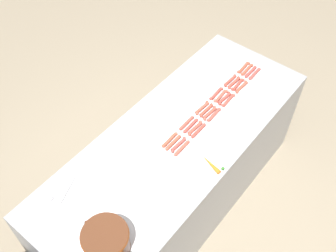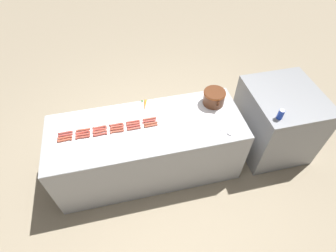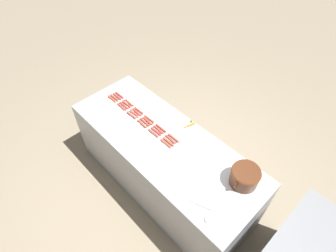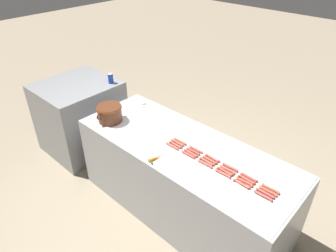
{
  "view_description": "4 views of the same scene",
  "coord_description": "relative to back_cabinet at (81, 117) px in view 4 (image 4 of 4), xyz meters",
  "views": [
    {
      "loc": [
        -1.04,
        1.38,
        3.07
      ],
      "look_at": [
        0.1,
        -0.02,
        0.9
      ],
      "focal_mm": 42.71,
      "sensor_mm": 36.0,
      "label": 1
    },
    {
      "loc": [
        1.97,
        -0.19,
        3.12
      ],
      "look_at": [
        0.08,
        0.24,
        0.9
      ],
      "focal_mm": 27.96,
      "sensor_mm": 36.0,
      "label": 2
    },
    {
      "loc": [
        1.23,
        1.35,
        3.1
      ],
      "look_at": [
        -0.1,
        -0.03,
        0.99
      ],
      "focal_mm": 29.13,
      "sensor_mm": 36.0,
      "label": 3
    },
    {
      "loc": [
        -1.84,
        -1.5,
        2.62
      ],
      "look_at": [
        0.02,
        0.22,
        0.99
      ],
      "focal_mm": 32.65,
      "sensor_mm": 36.0,
      "label": 4
    }
  ],
  "objects": [
    {
      "name": "hot_dog_14",
      "position": [
        0.01,
        -2.3,
        0.4
      ],
      "size": [
        0.03,
        0.16,
        0.02
      ],
      "color": "#B65341",
      "rests_on": "griddle_counter"
    },
    {
      "name": "hot_dog_17",
      "position": [
        0.02,
        -1.72,
        0.4
      ],
      "size": [
        0.02,
        0.16,
        0.02
      ],
      "color": "#AB533D",
      "rests_on": "griddle_counter"
    },
    {
      "name": "carrot",
      "position": [
        -0.29,
        -1.74,
        0.41
      ],
      "size": [
        0.18,
        0.07,
        0.03
      ],
      "color": "orange",
      "rests_on": "griddle_counter"
    },
    {
      "name": "soda_can",
      "position": [
        0.33,
        -0.31,
        0.55
      ],
      "size": [
        0.07,
        0.07,
        0.12
      ],
      "color": "#1938B2",
      "rests_on": "back_cabinet"
    },
    {
      "name": "back_cabinet",
      "position": [
        0.0,
        0.0,
        0.0
      ],
      "size": [
        0.96,
        0.87,
        0.97
      ],
      "primitive_type": "cube",
      "color": "gray",
      "rests_on": "ground_plane"
    },
    {
      "name": "hot_dog_13",
      "position": [
        0.02,
        -2.48,
        0.4
      ],
      "size": [
        0.03,
        0.16,
        0.02
      ],
      "color": "#B84B3C",
      "rests_on": "griddle_counter"
    },
    {
      "name": "hot_dog_10",
      "position": [
        -0.02,
        -1.92,
        0.4
      ],
      "size": [
        0.03,
        0.16,
        0.02
      ],
      "color": "#B74E3F",
      "rests_on": "griddle_counter"
    },
    {
      "name": "hot_dog_12",
      "position": [
        0.01,
        -2.68,
        0.4
      ],
      "size": [
        0.03,
        0.16,
        0.02
      ],
      "color": "#B6513B",
      "rests_on": "griddle_counter"
    },
    {
      "name": "hot_dog_15",
      "position": [
        0.01,
        -2.11,
        0.4
      ],
      "size": [
        0.03,
        0.16,
        0.02
      ],
      "color": "#AB4938",
      "rests_on": "griddle_counter"
    },
    {
      "name": "hot_dog_0",
      "position": [
        -0.06,
        -2.67,
        0.4
      ],
      "size": [
        0.03,
        0.16,
        0.02
      ],
      "color": "#AD4A41",
      "rests_on": "griddle_counter"
    },
    {
      "name": "bean_pot",
      "position": [
        -0.16,
        -0.91,
        0.49
      ],
      "size": [
        0.34,
        0.27,
        0.18
      ],
      "color": "#562D19",
      "rests_on": "griddle_counter"
    },
    {
      "name": "hot_dog_6",
      "position": [
        -0.02,
        -2.67,
        0.4
      ],
      "size": [
        0.02,
        0.16,
        0.02
      ],
      "color": "#B24840",
      "rests_on": "griddle_counter"
    },
    {
      "name": "hot_dog_18",
      "position": [
        0.05,
        -2.68,
        0.4
      ],
      "size": [
        0.03,
        0.16,
        0.02
      ],
      "color": "#B35039",
      "rests_on": "griddle_counter"
    },
    {
      "name": "hot_dog_5",
      "position": [
        -0.06,
        -1.72,
        0.4
      ],
      "size": [
        0.02,
        0.16,
        0.02
      ],
      "color": "#B75240",
      "rests_on": "griddle_counter"
    },
    {
      "name": "hot_dog_11",
      "position": [
        -0.02,
        -1.73,
        0.4
      ],
      "size": [
        0.03,
        0.16,
        0.02
      ],
      "color": "#AD4840",
      "rests_on": "griddle_counter"
    },
    {
      "name": "hot_dog_16",
      "position": [
        0.01,
        -1.92,
        0.4
      ],
      "size": [
        0.03,
        0.16,
        0.02
      ],
      "color": "#AF453B",
      "rests_on": "griddle_counter"
    },
    {
      "name": "hot_dog_7",
      "position": [
        -0.02,
        -2.48,
        0.4
      ],
      "size": [
        0.03,
        0.16,
        0.02
      ],
      "color": "#B74539",
      "rests_on": "griddle_counter"
    },
    {
      "name": "hot_dog_2",
      "position": [
        -0.06,
        -2.3,
        0.4
      ],
      "size": [
        0.03,
        0.16,
        0.02
      ],
      "color": "#B84B3E",
      "rests_on": "griddle_counter"
    },
    {
      "name": "hot_dog_22",
      "position": [
        0.05,
        -1.92,
        0.4
      ],
      "size": [
        0.03,
        0.16,
        0.02
      ],
      "color": "#B14E40",
      "rests_on": "griddle_counter"
    },
    {
      "name": "hot_dog_8",
      "position": [
        -0.02,
        -2.3,
        0.4
      ],
      "size": [
        0.03,
        0.16,
        0.02
      ],
      "color": "#B3473C",
      "rests_on": "griddle_counter"
    },
    {
      "name": "hot_dog_9",
      "position": [
        -0.02,
        -2.1,
        0.4
      ],
      "size": [
        0.03,
        0.16,
        0.02
      ],
      "color": "#B34E3E",
      "rests_on": "griddle_counter"
    },
    {
      "name": "hot_dog_19",
      "position": [
        0.05,
        -2.48,
        0.4
      ],
      "size": [
        0.03,
        0.16,
        0.02
      ],
      "color": "#AB4638",
      "rests_on": "griddle_counter"
    },
    {
      "name": "hot_dog_20",
      "position": [
        0.05,
        -2.3,
        0.4
      ],
      "size": [
        0.03,
        0.16,
        0.02
      ],
      "color": "#B2473C",
      "rests_on": "griddle_counter"
    },
    {
      "name": "hot_dog_23",
      "position": [
        0.05,
        -1.73,
        0.4
      ],
      "size": [
        0.03,
        0.16,
        0.02
      ],
      "color": "#B2543C",
      "rests_on": "griddle_counter"
    },
    {
      "name": "griddle_counter",
      "position": [
        0.04,
        -1.78,
        -0.05
      ],
      "size": [
        0.87,
        2.28,
        0.87
      ],
      "color": "#9EA0A5",
      "rests_on": "ground_plane"
    },
    {
      "name": "serving_spoon",
      "position": [
        0.34,
        -0.94,
        0.4
      ],
      "size": [
        0.14,
        0.26,
        0.02
      ],
      "color": "#B7B7BC",
      "rests_on": "griddle_counter"
    },
    {
      "name": "hot_dog_4",
      "position": [
        -0.06,
        -1.92,
        0.4
      ],
      "size": [
        0.02,
        0.16,
        0.02
      ],
      "color": "#AE4539",
      "rests_on": "griddle_counter"
    },
    {
      "name": "hot_dog_3",
      "position": [
        -0.05,
        -2.11,
        0.4
      ],
      "size": [
        0.03,
        0.16,
        0.02
      ],
      "color": "#B04E41",
      "rests_on": "griddle_counter"
    },
    {
      "name": "hot_dog_1",
      "position": [
        -0.06,
        -2.48,
        0.4
      ],
      "size": [
        0.03,
        0.16,
        0.02
      ],
      "color": "#B14F3B",
      "rests_on": "griddle_counter"
    },
    {
      "name": "ground_plane",
      "position": [
        0.04,
        -1.78,
        -0.48
      ],
      "size": [
        20.0,
        20.0,
        0.0
      ],
      "primitive_type": "plane",
      "color": "gray"
    },
    {
      "name": "hot_dog_21",
      "position": [
        0.05,
        -2.11,
        0.4
      ],
      "size": [
        0.03,
        0.16,
        0.02
      ],
      "color": "#AB513D",
      "rests_on": "griddle_counter"
    }
  ]
}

